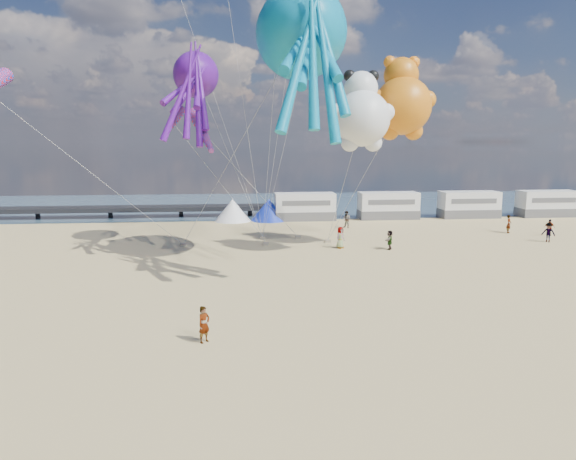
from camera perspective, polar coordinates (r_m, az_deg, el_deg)
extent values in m
plane|color=#DCC27F|center=(18.29, -0.35, -18.23)|extent=(120.00, 120.00, 0.00)
plane|color=#345064|center=(71.61, -4.49, 2.87)|extent=(120.00, 120.00, 0.00)
cube|color=black|center=(66.09, -29.33, 1.92)|extent=(60.00, 3.00, 0.50)
cube|color=silver|center=(57.02, 1.88, 2.62)|extent=(6.60, 2.50, 3.00)
cube|color=silver|center=(59.03, 11.07, 2.69)|extent=(6.60, 2.50, 3.00)
cube|color=silver|center=(62.43, 19.46, 2.69)|extent=(6.60, 2.50, 3.00)
cube|color=silver|center=(67.02, 26.84, 2.64)|extent=(6.60, 2.50, 3.00)
cone|color=white|center=(56.56, -6.19, 2.21)|extent=(4.00, 4.00, 2.40)
cone|color=#1933CC|center=(56.67, -2.14, 2.27)|extent=(4.00, 4.00, 2.40)
imported|color=tan|center=(22.79, -9.31, -10.31)|extent=(0.69, 0.69, 1.62)
imported|color=#7F6659|center=(52.05, 6.55, 1.17)|extent=(0.99, 0.96, 1.72)
imported|color=#7F6659|center=(49.82, 26.96, -0.24)|extent=(1.04, 1.02, 1.69)
imported|color=#7F6659|center=(53.43, 27.04, 0.27)|extent=(1.12, 0.89, 1.52)
imported|color=#7F6659|center=(42.14, 11.23, -1.10)|extent=(0.77, 0.98, 1.56)
imported|color=#7F6659|center=(53.15, 23.34, 0.61)|extent=(1.42, 1.56, 1.73)
imported|color=#7F6659|center=(42.03, 5.83, -0.84)|extent=(0.76, 0.74, 1.76)
cube|color=gray|center=(43.65, -11.57, -1.63)|extent=(0.50, 0.35, 0.22)
cube|color=gray|center=(43.20, -2.50, -1.55)|extent=(0.50, 0.35, 0.22)
cube|color=gray|center=(44.47, 4.43, -1.25)|extent=(0.50, 0.35, 0.22)
cube|color=gray|center=(46.17, 1.10, -0.81)|extent=(0.50, 0.35, 0.22)
cube|color=gray|center=(46.07, -2.81, -0.85)|extent=(0.50, 0.35, 0.22)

